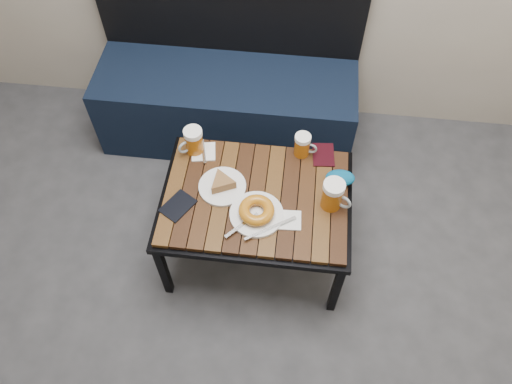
# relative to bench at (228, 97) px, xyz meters

# --- Properties ---
(room_shell) EXTENTS (4.00, 4.00, 4.00)m
(room_shell) POSITION_rel_bench_xyz_m (0.21, -1.26, 1.48)
(room_shell) COLOR gray
(room_shell) RESTS_ON ground
(bench) EXTENTS (1.40, 0.50, 0.95)m
(bench) POSITION_rel_bench_xyz_m (0.00, 0.00, 0.00)
(bench) COLOR black
(bench) RESTS_ON ground
(cafe_table) EXTENTS (0.84, 0.62, 0.47)m
(cafe_table) POSITION_rel_bench_xyz_m (0.25, -0.78, 0.16)
(cafe_table) COLOR black
(cafe_table) RESTS_ON ground
(beer_mug_left) EXTENTS (0.12, 0.11, 0.14)m
(beer_mug_left) POSITION_rel_bench_xyz_m (-0.06, -0.56, 0.27)
(beer_mug_left) COLOR #A3530D
(beer_mug_left) RESTS_ON cafe_table
(beer_mug_centre) EXTENTS (0.11, 0.08, 0.12)m
(beer_mug_centre) POSITION_rel_bench_xyz_m (0.43, -0.52, 0.26)
(beer_mug_centre) COLOR #A3530D
(beer_mug_centre) RESTS_ON cafe_table
(beer_mug_right) EXTENTS (0.14, 0.12, 0.15)m
(beer_mug_right) POSITION_rel_bench_xyz_m (0.58, -0.79, 0.27)
(beer_mug_right) COLOR #A3530D
(beer_mug_right) RESTS_ON cafe_table
(plate_pie) EXTENTS (0.21, 0.21, 0.06)m
(plate_pie) POSITION_rel_bench_xyz_m (0.10, -0.75, 0.22)
(plate_pie) COLOR white
(plate_pie) RESTS_ON cafe_table
(plate_bagel) EXTENTS (0.29, 0.25, 0.06)m
(plate_bagel) POSITION_rel_bench_xyz_m (0.26, -0.88, 0.23)
(plate_bagel) COLOR white
(plate_bagel) RESTS_ON cafe_table
(napkin_left) EXTENTS (0.12, 0.14, 0.01)m
(napkin_left) POSITION_rel_bench_xyz_m (-0.02, -0.56, 0.20)
(napkin_left) COLOR white
(napkin_left) RESTS_ON cafe_table
(napkin_right) EXTENTS (0.12, 0.10, 0.01)m
(napkin_right) POSITION_rel_bench_xyz_m (0.40, -0.89, 0.20)
(napkin_right) COLOR white
(napkin_right) RESTS_ON cafe_table
(passport_navy) EXTENTS (0.16, 0.17, 0.01)m
(passport_navy) POSITION_rel_bench_xyz_m (-0.08, -0.87, 0.20)
(passport_navy) COLOR black
(passport_navy) RESTS_ON cafe_table
(passport_burgundy) EXTENTS (0.11, 0.14, 0.01)m
(passport_burgundy) POSITION_rel_bench_xyz_m (0.53, -0.52, 0.20)
(passport_burgundy) COLOR black
(passport_burgundy) RESTS_ON cafe_table
(knit_pouch) EXTENTS (0.13, 0.09, 0.06)m
(knit_pouch) POSITION_rel_bench_xyz_m (0.61, -0.66, 0.23)
(knit_pouch) COLOR navy
(knit_pouch) RESTS_ON cafe_table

